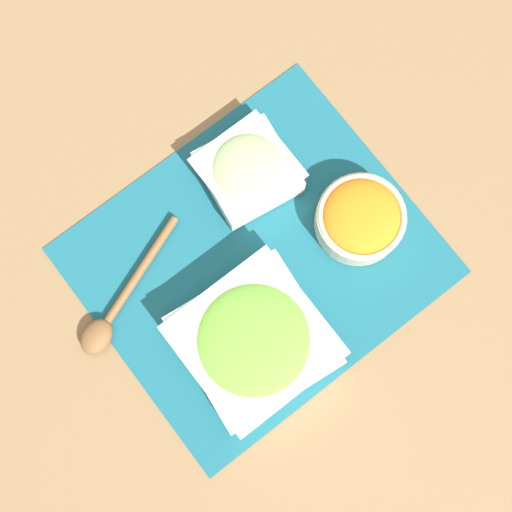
% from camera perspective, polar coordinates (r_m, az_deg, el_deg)
% --- Properties ---
extents(ground_plane, '(3.00, 3.00, 0.00)m').
position_cam_1_polar(ground_plane, '(0.99, 0.00, -0.35)').
color(ground_plane, olive).
extents(placemat, '(0.45, 0.39, 0.00)m').
position_cam_1_polar(placemat, '(0.99, 0.00, -0.33)').
color(placemat, '#195B6B').
rests_on(placemat, ground_plane).
extents(lettuce_bowl, '(0.19, 0.19, 0.06)m').
position_cam_1_polar(lettuce_bowl, '(0.94, -0.18, -6.80)').
color(lettuce_bowl, white).
rests_on(lettuce_bowl, placemat).
extents(cucumber_bowl, '(0.13, 0.13, 0.06)m').
position_cam_1_polar(cucumber_bowl, '(0.99, -0.64, 6.84)').
color(cucumber_bowl, silver).
rests_on(cucumber_bowl, placemat).
extents(carrot_bowl, '(0.12, 0.12, 0.06)m').
position_cam_1_polar(carrot_bowl, '(0.98, 8.35, 2.98)').
color(carrot_bowl, beige).
rests_on(carrot_bowl, placemat).
extents(wooden_spoon, '(0.21, 0.10, 0.02)m').
position_cam_1_polar(wooden_spoon, '(0.99, -11.39, -4.42)').
color(wooden_spoon, brown).
rests_on(wooden_spoon, placemat).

